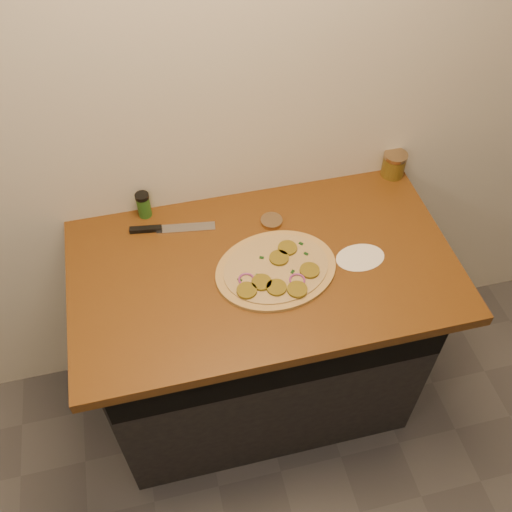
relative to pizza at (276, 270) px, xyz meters
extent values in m
cube|color=beige|center=(-0.03, 0.37, 0.44)|extent=(4.00, 0.02, 2.70)
cube|color=black|center=(-0.03, 0.07, -0.48)|extent=(1.10, 0.60, 0.86)
cube|color=brown|center=(-0.03, 0.04, -0.03)|extent=(1.20, 0.70, 0.04)
cylinder|color=tan|center=(0.00, 0.00, 0.00)|extent=(0.43, 0.43, 0.01)
cylinder|color=beige|center=(0.00, 0.00, 0.00)|extent=(0.37, 0.37, 0.00)
cylinder|color=brown|center=(0.10, -0.04, 0.01)|extent=(0.06, 0.06, 0.01)
cylinder|color=brown|center=(0.05, 0.07, 0.01)|extent=(0.06, 0.06, 0.01)
cylinder|color=brown|center=(0.04, -0.10, 0.01)|extent=(0.06, 0.06, 0.01)
cylinder|color=brown|center=(-0.02, -0.08, 0.01)|extent=(0.06, 0.06, 0.01)
cylinder|color=brown|center=(0.02, 0.03, 0.01)|extent=(0.06, 0.06, 0.01)
cylinder|color=brown|center=(-0.06, -0.05, 0.01)|extent=(0.06, 0.06, 0.01)
cylinder|color=brown|center=(-0.11, -0.07, 0.01)|extent=(0.06, 0.06, 0.01)
torus|color=#7C2E71|center=(-0.10, -0.02, 0.01)|extent=(0.05, 0.05, 0.01)
torus|color=#7C2E71|center=(0.05, -0.06, 0.01)|extent=(0.05, 0.05, 0.01)
cube|color=black|center=(-0.06, -0.02, 0.01)|extent=(0.02, 0.01, 0.00)
cube|color=black|center=(0.10, 0.03, 0.01)|extent=(0.02, 0.02, 0.00)
cube|color=black|center=(-0.06, -0.06, 0.01)|extent=(0.01, 0.02, 0.00)
cube|color=black|center=(0.11, -0.05, 0.01)|extent=(0.01, 0.02, 0.00)
cube|color=black|center=(0.10, 0.08, 0.01)|extent=(0.02, 0.02, 0.00)
cube|color=black|center=(0.04, -0.03, 0.01)|extent=(0.02, 0.02, 0.00)
cube|color=black|center=(-0.03, 0.05, 0.01)|extent=(0.02, 0.01, 0.00)
cube|color=black|center=(-0.12, -0.02, 0.01)|extent=(0.01, 0.02, 0.00)
cube|color=#B7BAC1|center=(-0.24, 0.25, -0.01)|extent=(0.19, 0.06, 0.00)
cube|color=black|center=(-0.37, 0.26, 0.00)|extent=(0.11, 0.04, 0.02)
cylinder|color=tan|center=(0.04, 0.21, 0.00)|extent=(0.09, 0.09, 0.02)
cylinder|color=maroon|center=(0.52, 0.34, 0.03)|extent=(0.08, 0.08, 0.08)
cylinder|color=tan|center=(0.52, 0.34, 0.08)|extent=(0.08, 0.08, 0.01)
cylinder|color=#285C1D|center=(-0.36, 0.34, 0.03)|extent=(0.04, 0.04, 0.08)
cylinder|color=black|center=(-0.36, 0.34, 0.08)|extent=(0.05, 0.05, 0.01)
cylinder|color=white|center=(0.27, -0.01, -0.01)|extent=(0.17, 0.17, 0.00)
camera|label=1|loc=(-0.32, -1.06, 1.35)|focal=40.00mm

